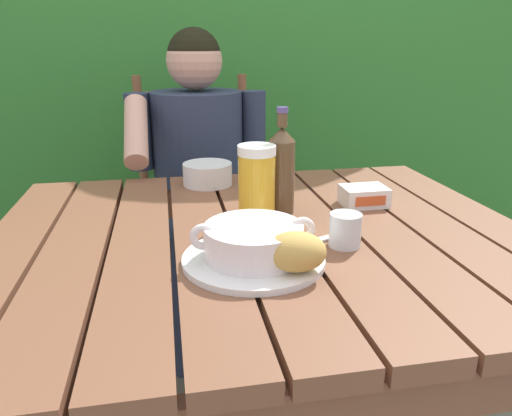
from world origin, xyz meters
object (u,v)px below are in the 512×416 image
object	(u,v)px
table_knife	(308,243)
diner_bowl	(208,174)
beer_glass	(255,184)
chair_near_diner	(198,209)
person_eating	(199,173)
soup_bowl	(254,240)
butter_tub	(364,196)
bread_roll	(296,252)
beer_bottle	(281,169)
serving_plate	(254,259)
water_glass_small	(345,230)

from	to	relation	value
table_knife	diner_bowl	bearing A→B (deg)	108.59
beer_glass	chair_near_diner	bearing A→B (deg)	95.32
diner_bowl	person_eating	bearing A→B (deg)	90.51
soup_bowl	butter_tub	xyz separation A→B (m)	(0.33, 0.27, -0.02)
bread_roll	butter_tub	size ratio (longest dim) A/B	1.08
diner_bowl	beer_bottle	bearing A→B (deg)	-61.29
bread_roll	butter_tub	distance (m)	0.44
serving_plate	person_eating	bearing A→B (deg)	92.57
bread_roll	soup_bowl	bearing A→B (deg)	130.60
person_eating	beer_glass	world-z (taller)	person_eating
bread_roll	water_glass_small	bearing A→B (deg)	39.95
person_eating	soup_bowl	size ratio (longest dim) A/B	5.13
table_knife	butter_tub	bearing A→B (deg)	45.80
chair_near_diner	butter_tub	bearing A→B (deg)	-65.35
beer_glass	butter_tub	world-z (taller)	beer_glass
butter_tub	table_knife	size ratio (longest dim) A/B	0.70
bread_roll	table_knife	distance (m)	0.15
chair_near_diner	soup_bowl	size ratio (longest dim) A/B	4.38
chair_near_diner	soup_bowl	distance (m)	1.11
water_glass_small	soup_bowl	bearing A→B (deg)	-168.25
beer_glass	butter_tub	xyz separation A→B (m)	(0.29, 0.06, -0.06)
beer_glass	beer_bottle	world-z (taller)	beer_bottle
beer_bottle	serving_plate	bearing A→B (deg)	-113.88
chair_near_diner	serving_plate	distance (m)	1.10
soup_bowl	diner_bowl	xyz separation A→B (m)	(-0.04, 0.53, -0.01)
serving_plate	beer_glass	world-z (taller)	beer_glass
table_knife	chair_near_diner	bearing A→B (deg)	98.88
serving_plate	soup_bowl	bearing A→B (deg)	-104.04
bread_roll	diner_bowl	bearing A→B (deg)	99.13
serving_plate	table_knife	xyz separation A→B (m)	(0.12, 0.06, -0.00)
person_eating	beer_bottle	bearing A→B (deg)	-76.00
water_glass_small	butter_tub	xyz separation A→B (m)	(0.14, 0.23, -0.01)
chair_near_diner	bread_roll	bearing A→B (deg)	-85.17
bread_roll	beer_bottle	distance (m)	0.34
butter_tub	water_glass_small	bearing A→B (deg)	-120.70
bread_roll	diner_bowl	world-z (taller)	bread_roll
serving_plate	butter_tub	bearing A→B (deg)	39.50
chair_near_diner	water_glass_small	bearing A→B (deg)	-77.50
person_eating	serving_plate	bearing A→B (deg)	-87.43
beer_glass	beer_bottle	xyz separation A→B (m)	(0.07, 0.04, 0.02)
person_eating	butter_tub	xyz separation A→B (m)	(0.37, -0.59, 0.08)
chair_near_diner	person_eating	size ratio (longest dim) A/B	0.85
water_glass_small	table_knife	xyz separation A→B (m)	(-0.07, 0.02, -0.03)
butter_tub	diner_bowl	size ratio (longest dim) A/B	0.79
chair_near_diner	beer_glass	size ratio (longest dim) A/B	5.87
soup_bowl	serving_plate	bearing A→B (deg)	75.96
soup_bowl	beer_glass	size ratio (longest dim) A/B	1.34
beer_glass	water_glass_small	distance (m)	0.24
serving_plate	water_glass_small	distance (m)	0.20
chair_near_diner	table_knife	size ratio (longest dim) A/B	6.52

